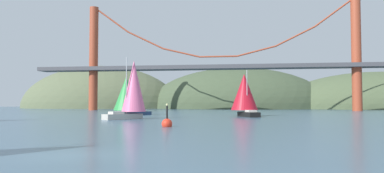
{
  "coord_description": "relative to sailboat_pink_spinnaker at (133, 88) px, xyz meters",
  "views": [
    {
      "loc": [
        7.98,
        -16.25,
        2.52
      ],
      "look_at": [
        0.0,
        38.67,
        4.95
      ],
      "focal_mm": 33.79,
      "sensor_mm": 36.0,
      "label": 1
    }
  ],
  "objects": [
    {
      "name": "headland_center",
      "position": [
        13.84,
        98.2,
        -4.65
      ],
      "size": [
        75.67,
        44.0,
        33.81
      ],
      "primitive_type": "ellipsoid",
      "color": "#425138",
      "rests_on": "ground_plane"
    },
    {
      "name": "ground_plane",
      "position": [
        8.84,
        -36.8,
        -4.65
      ],
      "size": [
        360.0,
        360.0,
        0.0
      ],
      "primitive_type": "plane",
      "color": "#426075"
    },
    {
      "name": "sailboat_crimson_sail",
      "position": [
        16.85,
        12.51,
        -0.51
      ],
      "size": [
        6.19,
        8.3,
        8.23
      ],
      "color": "black",
      "rests_on": "ground_plane"
    },
    {
      "name": "headland_right",
      "position": [
        68.84,
        98.2,
        -4.65
      ],
      "size": [
        79.53,
        44.0,
        29.1
      ],
      "primitive_type": "ellipsoid",
      "color": "#4C5B3D",
      "rests_on": "ground_plane"
    },
    {
      "name": "headland_left",
      "position": [
        -46.16,
        98.2,
        -4.65
      ],
      "size": [
        70.71,
        44.0,
        37.01
      ],
      "primitive_type": "ellipsoid",
      "color": "#5B6647",
      "rests_on": "ground_plane"
    },
    {
      "name": "sailboat_green_sail",
      "position": [
        -5.97,
        14.96,
        -0.64
      ],
      "size": [
        7.39,
        8.69,
        8.88
      ],
      "color": "navy",
      "rests_on": "ground_plane"
    },
    {
      "name": "channel_buoy",
      "position": [
        8.92,
        -16.59,
        -4.28
      ],
      "size": [
        1.1,
        1.1,
        2.64
      ],
      "color": "red",
      "rests_on": "ground_plane"
    },
    {
      "name": "sailboat_pink_spinnaker",
      "position": [
        0.0,
        0.0,
        0.0
      ],
      "size": [
        6.28,
        7.12,
        9.34
      ],
      "color": "#B7B2A8",
      "rests_on": "ground_plane"
    },
    {
      "name": "suspension_bridge",
      "position": [
        8.84,
        58.2,
        10.18
      ],
      "size": [
        117.24,
        6.0,
        33.87
      ],
      "color": "#A34228",
      "rests_on": "ground_plane"
    }
  ]
}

